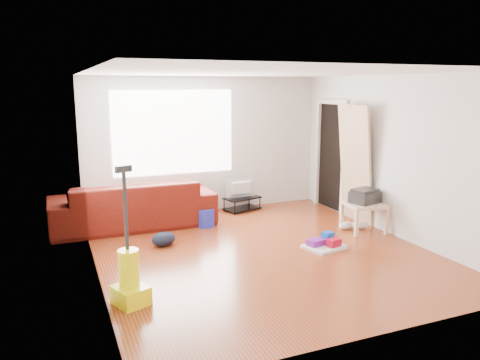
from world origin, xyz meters
name	(u,v)px	position (x,y,z in m)	size (l,w,h in m)	color
room	(262,163)	(0.07, 0.15, 1.25)	(4.51, 5.01, 2.51)	#602817
sofa	(134,226)	(-1.47, 1.95, 0.00)	(2.67, 1.04, 0.78)	#59160D
tv_stand	(242,203)	(0.62, 2.22, 0.13)	(0.75, 0.56, 0.25)	black
tv	(242,188)	(0.62, 2.22, 0.42)	(0.59, 0.08, 0.34)	black
side_table	(364,207)	(1.95, 0.26, 0.40)	(0.66, 0.66, 0.47)	tan
printer	(365,196)	(1.95, 0.26, 0.58)	(0.51, 0.43, 0.23)	black
bucket	(206,226)	(-0.35, 1.49, 0.00)	(0.30, 0.30, 0.30)	#202DB3
toilet_paper	(206,214)	(-0.34, 1.50, 0.21)	(0.14, 0.14, 0.12)	silver
cleaning_tray	(324,244)	(0.92, -0.20, 0.06)	(0.63, 0.55, 0.20)	silver
backpack	(164,245)	(-1.24, 0.79, 0.00)	(0.37, 0.29, 0.20)	black
sneakers	(353,225)	(1.85, 0.41, 0.06)	(0.54, 0.28, 0.12)	white
vacuum	(130,279)	(-2.00, -0.92, 0.28)	(0.43, 0.45, 1.51)	#EFEB06
door_panel	(352,221)	(2.13, 0.80, 0.00)	(0.04, 0.81, 2.03)	tan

